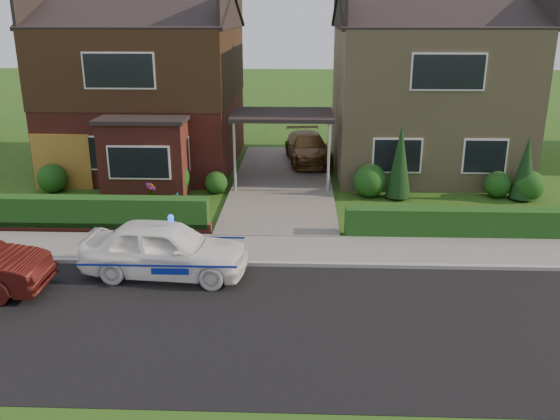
{
  "coord_description": "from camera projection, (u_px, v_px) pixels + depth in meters",
  "views": [
    {
      "loc": [
        0.75,
        -11.29,
        6.38
      ],
      "look_at": [
        0.18,
        3.5,
        1.42
      ],
      "focal_mm": 38.0,
      "sensor_mm": 36.0,
      "label": 1
    }
  ],
  "objects": [
    {
      "name": "shrub_left_near",
      "position": [
        216.0,
        182.0,
        21.8
      ],
      "size": [
        0.84,
        0.84,
        0.84
      ],
      "primitive_type": "sphere",
      "color": "#143B13",
      "rests_on": "ground"
    },
    {
      "name": "shrub_left_mid",
      "position": [
        171.0,
        178.0,
        21.5
      ],
      "size": [
        1.32,
        1.32,
        1.32
      ],
      "primitive_type": "sphere",
      "color": "#143B13",
      "rests_on": "ground"
    },
    {
      "name": "driveway",
      "position": [
        283.0,
        182.0,
        23.16
      ],
      "size": [
        3.8,
        12.0,
        0.12
      ],
      "primitive_type": "cube",
      "color": "#666059",
      "rests_on": "ground"
    },
    {
      "name": "dwarf_wall",
      "position": [
        85.0,
        228.0,
        17.93
      ],
      "size": [
        7.7,
        0.25,
        0.36
      ],
      "primitive_type": "cube",
      "color": "maroon",
      "rests_on": "ground"
    },
    {
      "name": "garage_door",
      "position": [
        62.0,
        162.0,
        22.16
      ],
      "size": [
        2.2,
        0.1,
        2.1
      ],
      "primitive_type": "cube",
      "color": "#985E21",
      "rests_on": "ground"
    },
    {
      "name": "road",
      "position": [
        265.0,
        324.0,
        12.75
      ],
      "size": [
        60.0,
        6.0,
        0.02
      ],
      "primitive_type": "cube",
      "color": "black",
      "rests_on": "ground"
    },
    {
      "name": "police_car",
      "position": [
        165.0,
        249.0,
        14.9
      ],
      "size": [
        3.85,
        4.31,
        1.59
      ],
      "rotation": [
        0.0,
        0.0,
        1.49
      ],
      "color": "white",
      "rests_on": "ground"
    },
    {
      "name": "hedge_left",
      "position": [
        88.0,
        231.0,
        18.13
      ],
      "size": [
        7.5,
        0.55,
        0.9
      ],
      "primitive_type": "cube",
      "color": "#143B13",
      "rests_on": "ground"
    },
    {
      "name": "sidewalk",
      "position": [
        274.0,
        249.0,
        16.62
      ],
      "size": [
        60.0,
        2.0,
        0.1
      ],
      "primitive_type": "cube",
      "color": "slate",
      "rests_on": "ground"
    },
    {
      "name": "carport_link",
      "position": [
        283.0,
        116.0,
        22.29
      ],
      "size": [
        3.8,
        3.0,
        2.77
      ],
      "color": "black",
      "rests_on": "ground"
    },
    {
      "name": "hedge_right",
      "position": [
        471.0,
        238.0,
        17.61
      ],
      "size": [
        7.5,
        0.55,
        0.8
      ],
      "primitive_type": "cube",
      "color": "#143B13",
      "rests_on": "ground"
    },
    {
      "name": "kerb",
      "position": [
        272.0,
        264.0,
        15.62
      ],
      "size": [
        60.0,
        0.16,
        0.12
      ],
      "primitive_type": "cube",
      "color": "#9E9993",
      "rests_on": "ground"
    },
    {
      "name": "potted_plant_c",
      "position": [
        151.0,
        195.0,
        20.32
      ],
      "size": [
        0.53,
        0.53,
        0.83
      ],
      "primitive_type": "imported",
      "rotation": [
        0.0,
        0.0,
        1.42
      ],
      "color": "gray",
      "rests_on": "ground"
    },
    {
      "name": "shrub_right_mid",
      "position": [
        497.0,
        184.0,
        21.32
      ],
      "size": [
        0.96,
        0.96,
        0.96
      ],
      "primitive_type": "sphere",
      "color": "#143B13",
      "rests_on": "ground"
    },
    {
      "name": "house_left",
      "position": [
        148.0,
        76.0,
        24.92
      ],
      "size": [
        7.5,
        9.53,
        7.25
      ],
      "color": "maroon",
      "rests_on": "ground"
    },
    {
      "name": "potted_plant_a",
      "position": [
        176.0,
        204.0,
        19.55
      ],
      "size": [
        0.43,
        0.35,
        0.7
      ],
      "primitive_type": "imported",
      "rotation": [
        0.0,
        0.0,
        -0.31
      ],
      "color": "gray",
      "rests_on": "ground"
    },
    {
      "name": "ground",
      "position": [
        265.0,
        324.0,
        12.75
      ],
      "size": [
        120.0,
        120.0,
        0.0
      ],
      "primitive_type": "plane",
      "color": "#1F5216",
      "rests_on": "ground"
    },
    {
      "name": "shrub_left_far",
      "position": [
        52.0,
        178.0,
        21.89
      ],
      "size": [
        1.08,
        1.08,
        1.08
      ],
      "primitive_type": "sphere",
      "color": "#143B13",
      "rests_on": "ground"
    },
    {
      "name": "conifer_a",
      "position": [
        400.0,
        163.0,
        20.9
      ],
      "size": [
        0.9,
        0.9,
        2.6
      ],
      "primitive_type": "cone",
      "color": "black",
      "rests_on": "ground"
    },
    {
      "name": "driveway_car",
      "position": [
        308.0,
        148.0,
        25.9
      ],
      "size": [
        2.28,
        4.46,
        1.24
      ],
      "primitive_type": "imported",
      "rotation": [
        0.0,
        0.0,
        0.13
      ],
      "color": "brown",
      "rests_on": "driveway"
    },
    {
      "name": "conifer_b",
      "position": [
        525.0,
        170.0,
        20.81
      ],
      "size": [
        0.9,
        0.9,
        2.2
      ],
      "primitive_type": "cone",
      "color": "black",
      "rests_on": "ground"
    },
    {
      "name": "shrub_right_near",
      "position": [
        370.0,
        181.0,
        21.35
      ],
      "size": [
        1.2,
        1.2,
        1.2
      ],
      "primitive_type": "sphere",
      "color": "#143B13",
      "rests_on": "ground"
    },
    {
      "name": "shrub_right_far",
      "position": [
        529.0,
        185.0,
        20.98
      ],
      "size": [
        1.08,
        1.08,
        1.08
      ],
      "primitive_type": "sphere",
      "color": "#143B13",
      "rests_on": "ground"
    },
    {
      "name": "house_right",
      "position": [
        424.0,
        81.0,
        24.64
      ],
      "size": [
        7.5,
        8.06,
        7.25
      ],
      "color": "#9F8B61",
      "rests_on": "ground"
    },
    {
      "name": "potted_plant_b",
      "position": [
        3.0,
        206.0,
        19.34
      ],
      "size": [
        0.52,
        0.5,
        0.75
      ],
      "primitive_type": "imported",
      "rotation": [
        0.0,
        0.0,
        0.98
      ],
      "color": "gray",
      "rests_on": "ground"
    }
  ]
}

